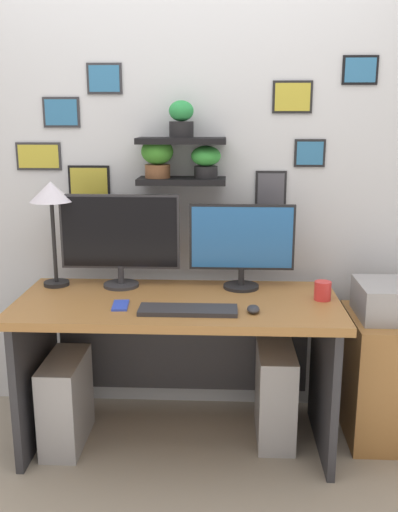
% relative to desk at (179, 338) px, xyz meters
% --- Properties ---
extents(ground_plane, '(8.00, 8.00, 0.00)m').
position_rel_desk_xyz_m(ground_plane, '(0.00, -0.05, -0.54)').
color(ground_plane, gray).
extents(back_wall_assembly, '(4.40, 0.24, 2.70)m').
position_rel_desk_xyz_m(back_wall_assembly, '(-0.00, 0.38, 0.82)').
color(back_wall_assembly, silver).
rests_on(back_wall_assembly, ground).
extents(desk, '(1.54, 0.68, 0.75)m').
position_rel_desk_xyz_m(desk, '(0.00, 0.00, 0.00)').
color(desk, '#9E6B38').
rests_on(desk, ground).
extents(monitor_left, '(0.60, 0.18, 0.47)m').
position_rel_desk_xyz_m(monitor_left, '(-0.31, 0.16, 0.47)').
color(monitor_left, '#2D2D33').
rests_on(monitor_left, desk).
extents(monitor_right, '(0.53, 0.18, 0.43)m').
position_rel_desk_xyz_m(monitor_right, '(0.31, 0.16, 0.45)').
color(monitor_right, black).
rests_on(monitor_right, desk).
extents(keyboard, '(0.44, 0.14, 0.02)m').
position_rel_desk_xyz_m(keyboard, '(0.06, -0.22, 0.22)').
color(keyboard, '#2D2D33').
rests_on(keyboard, desk).
extents(computer_mouse, '(0.06, 0.09, 0.03)m').
position_rel_desk_xyz_m(computer_mouse, '(0.35, -0.21, 0.23)').
color(computer_mouse, '#2D2D33').
rests_on(computer_mouse, desk).
extents(desk_lamp, '(0.21, 0.21, 0.54)m').
position_rel_desk_xyz_m(desk_lamp, '(-0.64, 0.16, 0.66)').
color(desk_lamp, black).
rests_on(desk_lamp, desk).
extents(cell_phone, '(0.08, 0.15, 0.01)m').
position_rel_desk_xyz_m(cell_phone, '(-0.25, -0.16, 0.22)').
color(cell_phone, blue).
rests_on(cell_phone, desk).
extents(coffee_mug, '(0.08, 0.08, 0.09)m').
position_rel_desk_xyz_m(coffee_mug, '(0.69, -0.02, 0.26)').
color(coffee_mug, red).
rests_on(coffee_mug, desk).
extents(drawer_cabinet, '(0.44, 0.50, 0.64)m').
position_rel_desk_xyz_m(drawer_cabinet, '(1.07, 0.08, -0.22)').
color(drawer_cabinet, '#9E6B38').
rests_on(drawer_cabinet, ground).
extents(printer, '(0.38, 0.34, 0.17)m').
position_rel_desk_xyz_m(printer, '(1.07, 0.08, 0.19)').
color(printer, '#9E9EA3').
rests_on(printer, drawer_cabinet).
extents(computer_tower_left, '(0.18, 0.40, 0.45)m').
position_rel_desk_xyz_m(computer_tower_left, '(-0.56, -0.09, -0.31)').
color(computer_tower_left, '#99999E').
rests_on(computer_tower_left, ground).
extents(computer_tower_right, '(0.18, 0.40, 0.48)m').
position_rel_desk_xyz_m(computer_tower_right, '(0.48, 0.02, -0.30)').
color(computer_tower_right, '#99999E').
rests_on(computer_tower_right, ground).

